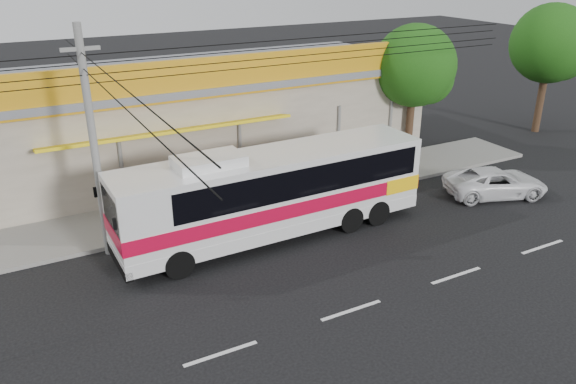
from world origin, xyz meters
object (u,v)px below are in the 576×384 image
object	(u,v)px
utility_pole	(83,68)
tree_near	(417,69)
white_car	(496,182)
tree_far	(553,46)
coach_bus	(278,188)

from	to	relation	value
utility_pole	tree_near	size ratio (longest dim) A/B	5.25
white_car	utility_pole	size ratio (longest dim) A/B	0.12
white_car	tree_near	size ratio (longest dim) A/B	0.65
tree_far	utility_pole	bearing A→B (deg)	-173.31
utility_pole	tree_near	xyz separation A→B (m)	(15.52, 3.02, -1.88)
white_car	tree_far	xyz separation A→B (m)	(9.39, 5.54, 4.19)
tree_near	tree_far	world-z (taller)	tree_far
coach_bus	tree_near	world-z (taller)	tree_near
coach_bus	utility_pole	size ratio (longest dim) A/B	0.33
coach_bus	utility_pole	bearing A→B (deg)	164.00
tree_far	white_car	bearing A→B (deg)	-149.48
tree_near	coach_bus	bearing A→B (deg)	-155.12
tree_far	coach_bus	bearing A→B (deg)	-166.91
coach_bus	tree_near	bearing A→B (deg)	23.87
coach_bus	tree_far	size ratio (longest dim) A/B	1.59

